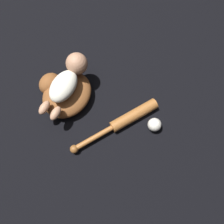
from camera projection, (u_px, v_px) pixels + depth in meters
ground_plane at (66, 97)px, 1.21m from camera, size 6.00×6.00×0.00m
baseball_glove at (64, 92)px, 1.16m from camera, size 0.31×0.31×0.10m
baby_figure at (68, 79)px, 1.08m from camera, size 0.36×0.12×0.11m
baseball_bat at (125, 120)px, 1.13m from camera, size 0.44×0.31×0.06m
baseball at (154, 125)px, 1.11m from camera, size 0.07×0.07×0.07m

